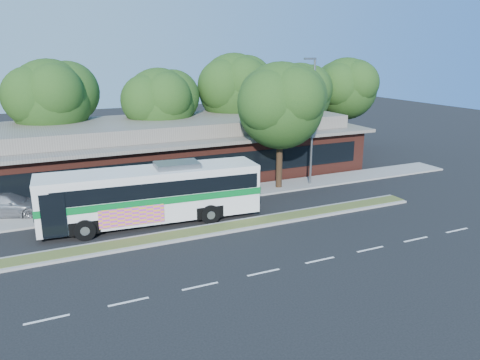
{
  "coord_description": "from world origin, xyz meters",
  "views": [
    {
      "loc": [
        -8.92,
        -21.76,
        9.56
      ],
      "look_at": [
        2.5,
        2.89,
        2.0
      ],
      "focal_mm": 35.0,
      "sensor_mm": 36.0,
      "label": 1
    }
  ],
  "objects_px": {
    "lamp_post": "(312,118)",
    "transit_bus": "(152,191)",
    "sidewalk_tree": "(285,103)",
    "sedan": "(8,204)"
  },
  "relations": [
    {
      "from": "lamp_post",
      "to": "transit_bus",
      "type": "relative_size",
      "value": 0.73
    },
    {
      "from": "sidewalk_tree",
      "to": "transit_bus",
      "type": "bearing_deg",
      "value": -163.01
    },
    {
      "from": "lamp_post",
      "to": "sedan",
      "type": "bearing_deg",
      "value": 174.17
    },
    {
      "from": "transit_bus",
      "to": "sedan",
      "type": "bearing_deg",
      "value": 151.41
    },
    {
      "from": "sedan",
      "to": "sidewalk_tree",
      "type": "xyz_separation_m",
      "value": [
        17.89,
        -1.69,
        5.3
      ]
    },
    {
      "from": "lamp_post",
      "to": "sidewalk_tree",
      "type": "distance_m",
      "value": 2.36
    },
    {
      "from": "sedan",
      "to": "sidewalk_tree",
      "type": "distance_m",
      "value": 18.74
    },
    {
      "from": "sidewalk_tree",
      "to": "lamp_post",
      "type": "bearing_deg",
      "value": -9.51
    },
    {
      "from": "lamp_post",
      "to": "sedan",
      "type": "xyz_separation_m",
      "value": [
        -19.94,
        2.04,
        -4.16
      ]
    },
    {
      "from": "sedan",
      "to": "sidewalk_tree",
      "type": "bearing_deg",
      "value": -71.84
    }
  ]
}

